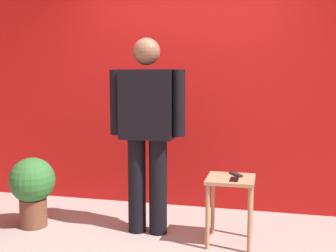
{
  "coord_description": "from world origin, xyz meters",
  "views": [
    {
      "loc": [
        0.88,
        -3.02,
        1.47
      ],
      "look_at": [
        0.03,
        0.55,
        1.03
      ],
      "focal_mm": 44.06,
      "sensor_mm": 36.0,
      "label": 1
    }
  ],
  "objects_px": {
    "potted_plant": "(32,186)",
    "cell_phone": "(234,179)",
    "side_table": "(230,191)",
    "standing_person": "(147,126)",
    "tv_remote": "(236,174)"
  },
  "relations": [
    {
      "from": "cell_phone",
      "to": "potted_plant",
      "type": "xyz_separation_m",
      "value": [
        -1.95,
        0.03,
        -0.19
      ]
    },
    {
      "from": "cell_phone",
      "to": "tv_remote",
      "type": "bearing_deg",
      "value": 90.98
    },
    {
      "from": "cell_phone",
      "to": "standing_person",
      "type": "bearing_deg",
      "value": 170.59
    },
    {
      "from": "standing_person",
      "to": "side_table",
      "type": "height_order",
      "value": "standing_person"
    },
    {
      "from": "standing_person",
      "to": "cell_phone",
      "type": "distance_m",
      "value": 0.93
    },
    {
      "from": "potted_plant",
      "to": "cell_phone",
      "type": "bearing_deg",
      "value": -0.99
    },
    {
      "from": "standing_person",
      "to": "side_table",
      "type": "xyz_separation_m",
      "value": [
        0.78,
        -0.08,
        -0.55
      ]
    },
    {
      "from": "side_table",
      "to": "tv_remote",
      "type": "bearing_deg",
      "value": 67.45
    },
    {
      "from": "standing_person",
      "to": "potted_plant",
      "type": "xyz_separation_m",
      "value": [
        -1.13,
        -0.12,
        -0.61
      ]
    },
    {
      "from": "side_table",
      "to": "potted_plant",
      "type": "height_order",
      "value": "potted_plant"
    },
    {
      "from": "side_table",
      "to": "cell_phone",
      "type": "bearing_deg",
      "value": -64.65
    },
    {
      "from": "side_table",
      "to": "tv_remote",
      "type": "distance_m",
      "value": 0.16
    },
    {
      "from": "standing_person",
      "to": "side_table",
      "type": "distance_m",
      "value": 0.96
    },
    {
      "from": "potted_plant",
      "to": "tv_remote",
      "type": "bearing_deg",
      "value": 3.84
    },
    {
      "from": "standing_person",
      "to": "potted_plant",
      "type": "distance_m",
      "value": 1.29
    }
  ]
}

